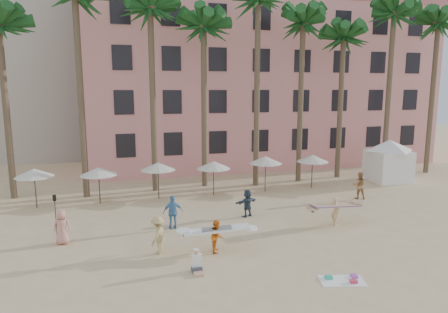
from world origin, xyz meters
The scene contains 11 objects.
ground centered at (0.00, 0.00, 0.00)m, with size 120.00×120.00×0.00m, color #D1B789.
pink_hotel centered at (7.00, 26.00, 8.00)m, with size 35.00×14.00×16.00m, color #D88783.
palm_row centered at (0.51, 15.00, 12.97)m, with size 44.40×5.40×16.30m.
umbrella_row centered at (-3.00, 12.50, 2.33)m, with size 22.50×2.70×2.73m.
cabana centered at (14.30, 13.02, 2.07)m, with size 4.71×4.71×3.50m.
beach_towel centered at (0.94, -1.77, 0.03)m, with size 1.99×1.41×0.14m.
carrier_yellow centered at (4.17, 4.29, 0.97)m, with size 3.24×1.16×1.70m.
carrier_white centered at (-3.31, 2.47, 0.86)m, with size 3.25×1.20×1.56m.
beachgoers centered at (-1.97, 6.07, 0.91)m, with size 20.38×7.07×1.93m.
paddle centered at (-11.05, 6.83, 1.41)m, with size 0.18×0.04×2.23m.
seated_man centered at (-4.68, 0.59, 0.34)m, with size 0.44×0.77×1.00m.
Camera 1 is at (-7.78, -15.17, 7.78)m, focal length 32.00 mm.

